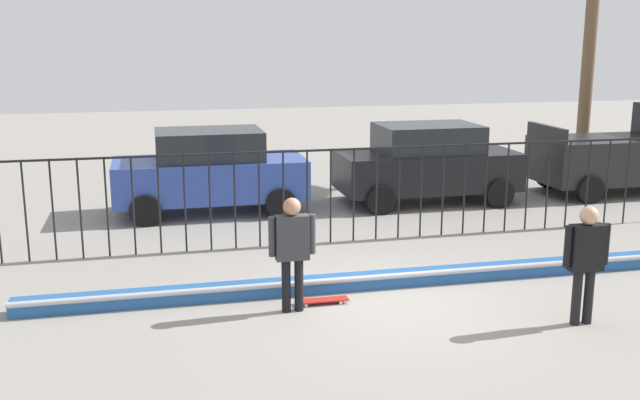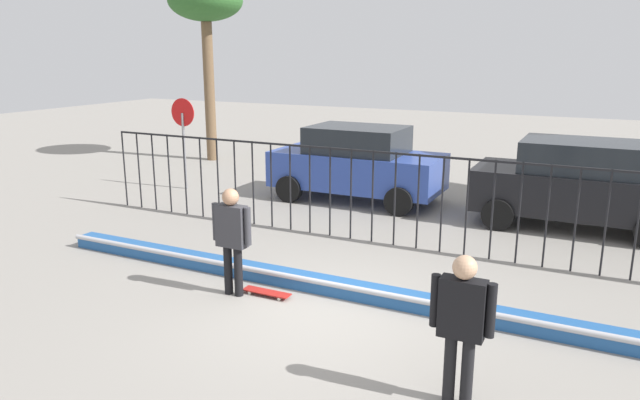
{
  "view_description": "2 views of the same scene",
  "coord_description": "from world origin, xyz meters",
  "px_view_note": "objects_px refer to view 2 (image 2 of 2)",
  "views": [
    {
      "loc": [
        -3.37,
        -10.17,
        4.02
      ],
      "look_at": [
        -0.74,
        1.16,
        1.38
      ],
      "focal_mm": 41.37,
      "sensor_mm": 36.0,
      "label": 1
    },
    {
      "loc": [
        3.67,
        -7.28,
        3.75
      ],
      "look_at": [
        -0.53,
        1.2,
        1.36
      ],
      "focal_mm": 33.28,
      "sensor_mm": 36.0,
      "label": 2
    }
  ],
  "objects_px": {
    "stop_sign": "(183,131)",
    "parked_car_blue": "(357,163)",
    "parked_car_black": "(578,184)",
    "skateboard": "(267,292)",
    "skateboarder": "(232,232)",
    "camera_operator": "(462,317)",
    "palm_tree_short": "(206,7)"
  },
  "relations": [
    {
      "from": "stop_sign",
      "to": "parked_car_blue",
      "type": "bearing_deg",
      "value": 10.71
    },
    {
      "from": "parked_car_black",
      "to": "stop_sign",
      "type": "bearing_deg",
      "value": -179.4
    },
    {
      "from": "parked_car_blue",
      "to": "parked_car_black",
      "type": "height_order",
      "value": "same"
    },
    {
      "from": "skateboard",
      "to": "parked_car_black",
      "type": "distance_m",
      "value": 7.46
    },
    {
      "from": "parked_car_blue",
      "to": "stop_sign",
      "type": "distance_m",
      "value": 4.91
    },
    {
      "from": "skateboarder",
      "to": "parked_car_blue",
      "type": "xyz_separation_m",
      "value": [
        -0.65,
        6.51,
        -0.06
      ]
    },
    {
      "from": "camera_operator",
      "to": "stop_sign",
      "type": "bearing_deg",
      "value": -36.83
    },
    {
      "from": "skateboard",
      "to": "stop_sign",
      "type": "distance_m",
      "value": 8.19
    },
    {
      "from": "camera_operator",
      "to": "parked_car_blue",
      "type": "xyz_separation_m",
      "value": [
        -4.54,
        7.92,
        -0.05
      ]
    },
    {
      "from": "skateboard",
      "to": "palm_tree_short",
      "type": "relative_size",
      "value": 0.13
    },
    {
      "from": "skateboard",
      "to": "camera_operator",
      "type": "bearing_deg",
      "value": -33.38
    },
    {
      "from": "parked_car_blue",
      "to": "skateboard",
      "type": "bearing_deg",
      "value": -81.01
    },
    {
      "from": "camera_operator",
      "to": "stop_sign",
      "type": "xyz_separation_m",
      "value": [
        -9.32,
        7.01,
        0.59
      ]
    },
    {
      "from": "camera_operator",
      "to": "palm_tree_short",
      "type": "height_order",
      "value": "palm_tree_short"
    },
    {
      "from": "skateboarder",
      "to": "stop_sign",
      "type": "height_order",
      "value": "stop_sign"
    },
    {
      "from": "camera_operator",
      "to": "parked_car_black",
      "type": "height_order",
      "value": "parked_car_black"
    },
    {
      "from": "stop_sign",
      "to": "palm_tree_short",
      "type": "height_order",
      "value": "palm_tree_short"
    },
    {
      "from": "skateboarder",
      "to": "skateboard",
      "type": "height_order",
      "value": "skateboarder"
    },
    {
      "from": "skateboarder",
      "to": "parked_car_black",
      "type": "bearing_deg",
      "value": 38.88
    },
    {
      "from": "parked_car_black",
      "to": "stop_sign",
      "type": "distance_m",
      "value": 10.03
    },
    {
      "from": "skateboarder",
      "to": "skateboard",
      "type": "xyz_separation_m",
      "value": [
        0.49,
        0.18,
        -0.97
      ]
    },
    {
      "from": "parked_car_blue",
      "to": "parked_car_black",
      "type": "distance_m",
      "value": 5.2
    },
    {
      "from": "skateboard",
      "to": "camera_operator",
      "type": "height_order",
      "value": "camera_operator"
    },
    {
      "from": "palm_tree_short",
      "to": "parked_car_blue",
      "type": "bearing_deg",
      "value": -24.39
    },
    {
      "from": "parked_car_blue",
      "to": "parked_car_black",
      "type": "xyz_separation_m",
      "value": [
        5.2,
        -0.14,
        0.0
      ]
    },
    {
      "from": "skateboard",
      "to": "parked_car_blue",
      "type": "relative_size",
      "value": 0.19
    },
    {
      "from": "palm_tree_short",
      "to": "stop_sign",
      "type": "bearing_deg",
      "value": -62.73
    },
    {
      "from": "skateboarder",
      "to": "parked_car_black",
      "type": "distance_m",
      "value": 7.83
    },
    {
      "from": "skateboarder",
      "to": "skateboard",
      "type": "distance_m",
      "value": 1.11
    },
    {
      "from": "skateboarder",
      "to": "palm_tree_short",
      "type": "distance_m",
      "value": 12.88
    },
    {
      "from": "skateboarder",
      "to": "palm_tree_short",
      "type": "relative_size",
      "value": 0.28
    },
    {
      "from": "skateboard",
      "to": "camera_operator",
      "type": "distance_m",
      "value": 3.87
    }
  ]
}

